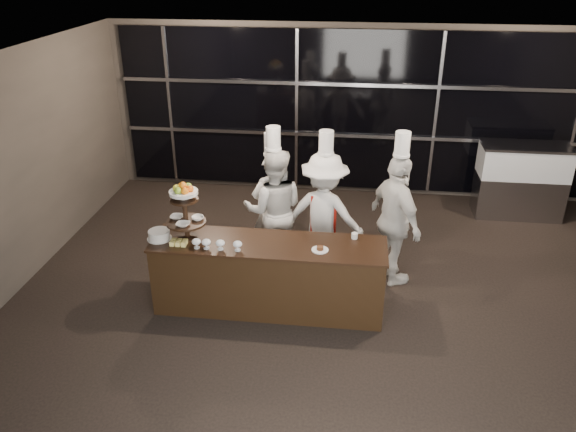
# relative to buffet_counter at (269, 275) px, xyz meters

# --- Properties ---
(room) EXTENTS (10.00, 10.00, 10.00)m
(room) POSITION_rel_buffet_counter_xyz_m (1.12, -1.12, 1.03)
(room) COLOR black
(room) RESTS_ON ground
(window_wall) EXTENTS (8.60, 0.10, 2.80)m
(window_wall) POSITION_rel_buffet_counter_xyz_m (1.12, 3.82, 1.04)
(window_wall) COLOR black
(window_wall) RESTS_ON ground
(buffet_counter) EXTENTS (2.84, 0.74, 0.92)m
(buffet_counter) POSITION_rel_buffet_counter_xyz_m (0.00, 0.00, 0.00)
(buffet_counter) COLOR black
(buffet_counter) RESTS_ON ground
(display_stand) EXTENTS (0.48, 0.48, 0.74)m
(display_stand) POSITION_rel_buffet_counter_xyz_m (-1.00, -0.00, 0.87)
(display_stand) COLOR black
(display_stand) RESTS_ON buffet_counter
(compotes) EXTENTS (0.60, 0.11, 0.12)m
(compotes) POSITION_rel_buffet_counter_xyz_m (-0.60, -0.22, 0.54)
(compotes) COLOR silver
(compotes) RESTS_ON buffet_counter
(layer_cake) EXTENTS (0.30, 0.30, 0.11)m
(layer_cake) POSITION_rel_buffet_counter_xyz_m (-1.34, -0.05, 0.51)
(layer_cake) COLOR white
(layer_cake) RESTS_ON buffet_counter
(pastry_squares) EXTENTS (0.19, 0.13, 0.05)m
(pastry_squares) POSITION_rel_buffet_counter_xyz_m (-1.06, -0.17, 0.48)
(pastry_squares) COLOR #FFEF7C
(pastry_squares) RESTS_ON buffet_counter
(small_plate) EXTENTS (0.20, 0.20, 0.05)m
(small_plate) POSITION_rel_buffet_counter_xyz_m (0.63, -0.10, 0.47)
(small_plate) COLOR white
(small_plate) RESTS_ON buffet_counter
(chef_cup) EXTENTS (0.08, 0.08, 0.07)m
(chef_cup) POSITION_rel_buffet_counter_xyz_m (1.02, 0.25, 0.49)
(chef_cup) COLOR white
(chef_cup) RESTS_ON buffet_counter
(display_case) EXTENTS (1.41, 0.62, 1.24)m
(display_case) POSITION_rel_buffet_counter_xyz_m (3.73, 3.18, 0.22)
(display_case) COLOR #A5A5AA
(display_case) RESTS_ON ground
(chef_a) EXTENTS (0.70, 0.62, 1.91)m
(chef_a) POSITION_rel_buffet_counter_xyz_m (-0.14, 1.22, 0.37)
(chef_a) COLOR white
(chef_a) RESTS_ON ground
(chef_b) EXTENTS (0.91, 0.75, 2.06)m
(chef_b) POSITION_rel_buffet_counter_xyz_m (-0.08, 1.01, 0.43)
(chef_b) COLOR silver
(chef_b) RESTS_ON ground
(chef_c) EXTENTS (1.25, 0.89, 2.04)m
(chef_c) POSITION_rel_buffet_counter_xyz_m (0.61, 0.96, 0.42)
(chef_c) COLOR white
(chef_c) RESTS_ON ground
(chef_d) EXTENTS (0.91, 1.14, 2.11)m
(chef_d) POSITION_rel_buffet_counter_xyz_m (1.55, 0.83, 0.45)
(chef_d) COLOR silver
(chef_d) RESTS_ON ground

